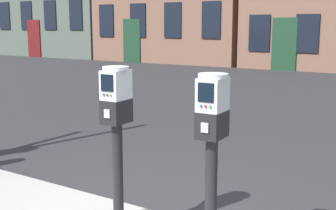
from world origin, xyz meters
TOP-DOWN VIEW (x-y plane):
  - parking_meter_near_kerb at (-0.10, -0.11)m, footprint 0.22×0.26m
  - parking_meter_twin_adjacent at (0.79, -0.11)m, footprint 0.22×0.26m

SIDE VIEW (x-z plane):
  - parking_meter_twin_adjacent at x=0.79m, z-range 0.39..1.71m
  - parking_meter_near_kerb at x=-0.10m, z-range 0.39..1.71m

